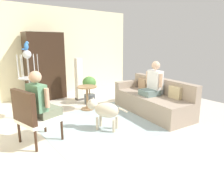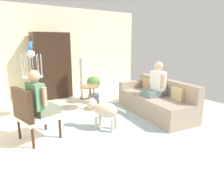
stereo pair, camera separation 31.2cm
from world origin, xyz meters
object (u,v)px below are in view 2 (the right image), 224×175
(couch, at_px, (156,101))
(parrot, at_px, (30,46))
(dog, at_px, (103,110))
(person_on_armchair, at_px, (39,98))
(armchair, at_px, (31,112))
(column_lamp, at_px, (84,79))
(potted_plant, at_px, (94,88))
(person_on_couch, at_px, (156,83))
(bird_cage_stand, at_px, (33,80))
(round_end_table, at_px, (90,95))
(armoire_cabinet, at_px, (52,66))

(couch, relative_size, parrot, 11.69)
(dog, distance_m, parrot, 2.14)
(person_on_armchair, distance_m, dog, 1.23)
(couch, distance_m, armchair, 2.88)
(person_on_armchair, bearing_deg, couch, -4.55)
(parrot, bearing_deg, armchair, -105.83)
(armchair, bearing_deg, column_lamp, 44.40)
(couch, bearing_deg, dog, -176.86)
(armchair, bearing_deg, potted_plant, 35.27)
(couch, bearing_deg, armchair, 176.56)
(column_lamp, bearing_deg, person_on_couch, -67.24)
(dog, xyz_separation_m, column_lamp, (0.63, 2.16, 0.21))
(couch, relative_size, dog, 2.95)
(person_on_armchair, height_order, parrot, parrot)
(couch, distance_m, bird_cage_stand, 2.93)
(bird_cage_stand, bearing_deg, parrot, -0.00)
(bird_cage_stand, height_order, column_lamp, bird_cage_stand)
(armchair, xyz_separation_m, column_lamp, (1.94, 1.90, 0.08))
(armchair, relative_size, column_lamp, 0.77)
(bird_cage_stand, distance_m, potted_plant, 1.74)
(person_on_couch, distance_m, column_lamp, 2.28)
(person_on_couch, bearing_deg, round_end_table, 134.20)
(armchair, height_order, parrot, parrot)
(dog, distance_m, column_lamp, 2.26)
(dog, bearing_deg, armchair, 168.92)
(couch, height_order, potted_plant, couch)
(couch, bearing_deg, round_end_table, 135.79)
(dog, relative_size, bird_cage_stand, 0.48)
(bird_cage_stand, bearing_deg, person_on_armchair, -98.36)
(dog, relative_size, column_lamp, 0.59)
(round_end_table, xyz_separation_m, potted_plant, (0.34, 0.43, 0.06))
(person_on_couch, relative_size, potted_plant, 1.05)
(person_on_couch, relative_size, person_on_armchair, 0.99)
(column_lamp, bearing_deg, armoire_cabinet, 133.44)
(couch, relative_size, person_on_armchair, 2.64)
(couch, relative_size, armoire_cabinet, 1.09)
(dog, distance_m, armoire_cabinet, 2.98)
(potted_plant, bearing_deg, armoire_cabinet, 122.28)
(person_on_couch, xyz_separation_m, bird_cage_stand, (-2.48, 1.40, 0.10))
(potted_plant, xyz_separation_m, armoire_cabinet, (-0.78, 1.24, 0.55))
(person_on_armchair, bearing_deg, armoire_cabinet, 68.01)
(dog, bearing_deg, column_lamp, 73.76)
(couch, height_order, bird_cage_stand, bird_cage_stand)
(couch, height_order, parrot, parrot)
(bird_cage_stand, bearing_deg, dog, -56.25)
(couch, xyz_separation_m, armchair, (-2.87, 0.17, 0.24))
(person_on_armchair, bearing_deg, dog, -14.66)
(person_on_armchair, xyz_separation_m, potted_plant, (1.84, 1.38, -0.31))
(armoire_cabinet, bearing_deg, column_lamp, -46.56)
(dog, height_order, potted_plant, potted_plant)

